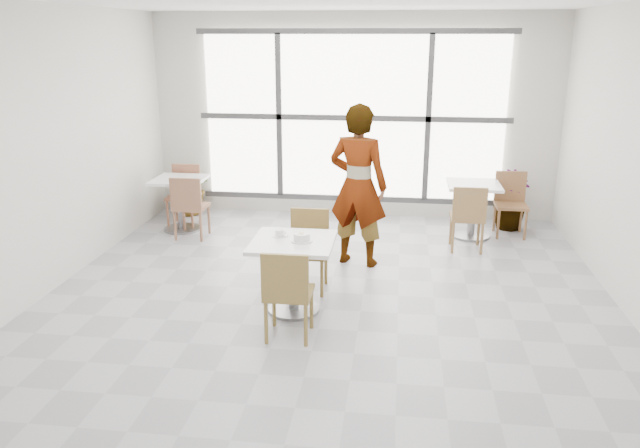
# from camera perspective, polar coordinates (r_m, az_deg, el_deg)

# --- Properties ---
(floor) EXTENTS (7.00, 7.00, 0.00)m
(floor) POSITION_cam_1_polar(r_m,az_deg,el_deg) (6.33, 0.35, -7.87)
(floor) COLOR #9E9EA5
(floor) RESTS_ON ground
(wall_back) EXTENTS (6.00, 0.00, 6.00)m
(wall_back) POSITION_cam_1_polar(r_m,az_deg,el_deg) (9.30, 3.07, 9.83)
(wall_back) COLOR silver
(wall_back) RESTS_ON ground
(wall_front) EXTENTS (6.00, 0.00, 6.00)m
(wall_front) POSITION_cam_1_polar(r_m,az_deg,el_deg) (2.59, -9.33, -10.16)
(wall_front) COLOR silver
(wall_front) RESTS_ON ground
(wall_left) EXTENTS (0.00, 7.00, 7.00)m
(wall_left) POSITION_cam_1_polar(r_m,az_deg,el_deg) (6.90, -25.33, 5.66)
(wall_left) COLOR silver
(wall_left) RESTS_ON ground
(window) EXTENTS (4.60, 0.07, 2.52)m
(window) POSITION_cam_1_polar(r_m,az_deg,el_deg) (9.24, 3.04, 9.78)
(window) COLOR white
(window) RESTS_ON ground
(main_table) EXTENTS (0.80, 0.80, 0.75)m
(main_table) POSITION_cam_1_polar(r_m,az_deg,el_deg) (6.11, -2.50, -3.54)
(main_table) COLOR white
(main_table) RESTS_ON ground
(chair_near) EXTENTS (0.42, 0.42, 0.87)m
(chair_near) POSITION_cam_1_polar(r_m,az_deg,el_deg) (5.54, -3.05, -6.04)
(chair_near) COLOR olive
(chair_near) RESTS_ON ground
(chair_far) EXTENTS (0.42, 0.42, 0.87)m
(chair_far) POSITION_cam_1_polar(r_m,az_deg,el_deg) (6.70, -1.07, -1.84)
(chair_far) COLOR olive
(chair_far) RESTS_ON ground
(oatmeal_bowl) EXTENTS (0.21, 0.21, 0.09)m
(oatmeal_bowl) POSITION_cam_1_polar(r_m,az_deg,el_deg) (5.99, -1.70, -1.21)
(oatmeal_bowl) COLOR silver
(oatmeal_bowl) RESTS_ON main_table
(coffee_cup) EXTENTS (0.16, 0.13, 0.07)m
(coffee_cup) POSITION_cam_1_polar(r_m,az_deg,el_deg) (6.15, -3.76, -0.89)
(coffee_cup) COLOR white
(coffee_cup) RESTS_ON main_table
(person) EXTENTS (0.80, 0.63, 1.93)m
(person) POSITION_cam_1_polar(r_m,az_deg,el_deg) (7.29, 3.54, 3.53)
(person) COLOR black
(person) RESTS_ON ground
(bg_table_left) EXTENTS (0.70, 0.70, 0.75)m
(bg_table_left) POSITION_cam_1_polar(r_m,az_deg,el_deg) (8.92, -12.80, 2.48)
(bg_table_left) COLOR silver
(bg_table_left) RESTS_ON ground
(bg_table_right) EXTENTS (0.70, 0.70, 0.75)m
(bg_table_right) POSITION_cam_1_polar(r_m,az_deg,el_deg) (8.65, 13.92, 1.95)
(bg_table_right) COLOR white
(bg_table_right) RESTS_ON ground
(bg_chair_left_near) EXTENTS (0.42, 0.42, 0.87)m
(bg_chair_left_near) POSITION_cam_1_polar(r_m,az_deg,el_deg) (8.48, -12.02, 1.88)
(bg_chair_left_near) COLOR #8B5D44
(bg_chair_left_near) RESTS_ON ground
(bg_chair_left_far) EXTENTS (0.42, 0.42, 0.87)m
(bg_chair_left_far) POSITION_cam_1_polar(r_m,az_deg,el_deg) (9.20, -12.39, 3.04)
(bg_chair_left_far) COLOR #975C42
(bg_chair_left_far) RESTS_ON ground
(bg_chair_right_near) EXTENTS (0.42, 0.42, 0.87)m
(bg_chair_right_near) POSITION_cam_1_polar(r_m,az_deg,el_deg) (8.03, 13.53, 0.91)
(bg_chair_right_near) COLOR olive
(bg_chair_right_near) RESTS_ON ground
(bg_chair_right_far) EXTENTS (0.42, 0.42, 0.87)m
(bg_chair_right_far) POSITION_cam_1_polar(r_m,az_deg,el_deg) (8.91, 17.20, 2.21)
(bg_chair_right_far) COLOR brown
(bg_chair_right_far) RESTS_ON ground
(plant_left) EXTENTS (0.96, 0.91, 0.84)m
(plant_left) POSITION_cam_1_polar(r_m,az_deg,el_deg) (9.70, -11.89, 3.30)
(plant_left) COLOR #51833C
(plant_left) RESTS_ON ground
(plant_right) EXTENTS (0.56, 0.56, 0.84)m
(plant_right) POSITION_cam_1_polar(r_m,az_deg,el_deg) (9.18, 17.19, 2.11)
(plant_right) COLOR #487A44
(plant_right) RESTS_ON ground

